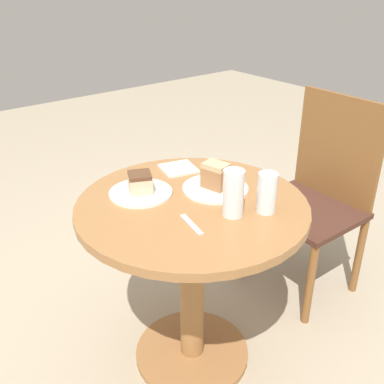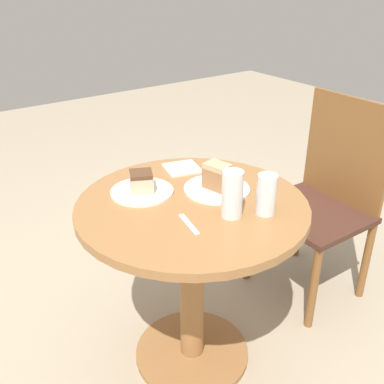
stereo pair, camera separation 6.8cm
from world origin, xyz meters
name	(u,v)px [view 1 (the left image)]	position (x,y,z in m)	size (l,w,h in m)	color
ground_plane	(192,354)	(0.00, 0.00, 0.00)	(8.00, 8.00, 0.00)	tan
table	(192,251)	(0.00, 0.00, 0.51)	(0.80, 0.80, 0.71)	#9E6B3D
chair	(316,194)	(-0.03, 0.77, 0.48)	(0.47, 0.41, 0.92)	brown
plate_near	(141,193)	(-0.16, -0.10, 0.71)	(0.22, 0.22, 0.01)	white
plate_far	(215,188)	(-0.02, 0.13, 0.71)	(0.24, 0.24, 0.01)	white
cake_slice_near	(140,183)	(-0.16, -0.10, 0.75)	(0.11, 0.11, 0.07)	beige
cake_slice_far	(216,175)	(-0.02, 0.13, 0.76)	(0.10, 0.08, 0.09)	#9E6B42
glass_lemonade	(267,195)	(0.20, 0.15, 0.77)	(0.06, 0.06, 0.14)	beige
glass_water	(233,196)	(0.15, 0.05, 0.77)	(0.07, 0.07, 0.16)	silver
napkin_stack	(178,168)	(-0.25, 0.13, 0.71)	(0.16, 0.16, 0.01)	silver
spoon	(191,224)	(0.11, -0.10, 0.71)	(0.13, 0.05, 0.00)	silver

